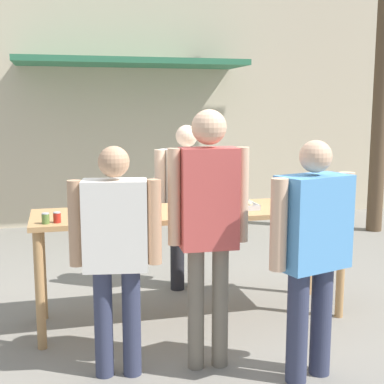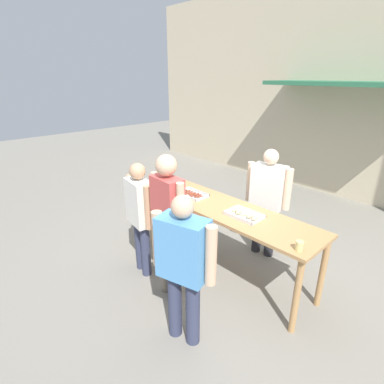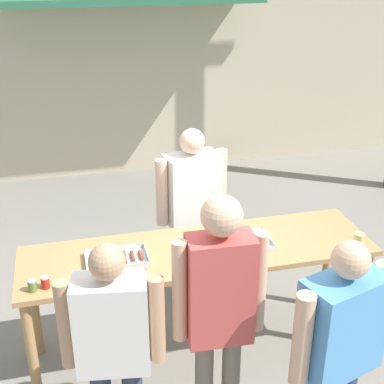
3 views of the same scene
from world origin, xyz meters
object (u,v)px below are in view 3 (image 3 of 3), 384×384
Objects in this scene: condiment_jar_mustard at (32,286)px; person_customer_with_cup at (338,344)px; person_server_behind_table at (192,202)px; food_tray_buns at (243,242)px; condiment_jar_ketchup at (45,282)px; food_tray_sausages at (117,259)px; beer_cup at (359,240)px; person_customer_holding_hotdog at (113,342)px; person_customer_waiting_in_line at (219,306)px.

person_customer_with_cup reaches higher than condiment_jar_mustard.
condiment_jar_mustard is at bearing -153.65° from person_server_behind_table.
person_customer_with_cup is (0.37, -1.93, -0.02)m from person_server_behind_table.
condiment_jar_mustard is 0.05× the size of person_server_behind_table.
condiment_jar_ketchup is at bearing -171.70° from food_tray_buns.
food_tray_sausages is 1.01× the size of food_tray_buns.
beer_cup is at bearing -141.72° from person_customer_with_cup.
person_server_behind_table is 1.02× the size of person_customer_with_cup.
beer_cup reaches higher than food_tray_buns.
person_customer_holding_hotdog is (-0.12, -0.81, -0.04)m from food_tray_sausages.
food_tray_buns is 5.36× the size of condiment_jar_mustard.
food_tray_buns is 0.81m from person_server_behind_table.
food_tray_sausages is 0.24× the size of person_customer_waiting_in_line.
condiment_jar_ketchup is at bearing -152.32° from person_server_behind_table.
food_tray_sausages is 1.60m from person_customer_with_cup.
person_customer_with_cup reaches higher than beer_cup.
person_server_behind_table is 0.91× the size of person_customer_waiting_in_line.
condiment_jar_ketchup is (-1.43, -0.21, 0.02)m from food_tray_buns.
person_customer_holding_hotdog is 0.87× the size of person_customer_waiting_in_line.
condiment_jar_mustard is 0.74m from person_customer_holding_hotdog.
person_customer_waiting_in_line reaches higher than condiment_jar_mustard.
condiment_jar_mustard reaches higher than food_tray_buns.
condiment_jar_mustard is (-1.51, -0.22, 0.02)m from food_tray_buns.
condiment_jar_ketchup is at bearing 179.84° from beer_cup.
person_customer_with_cup reaches higher than condiment_jar_ketchup.
condiment_jar_ketchup reaches higher than food_tray_sausages.
person_server_behind_table is (1.31, 1.01, -0.03)m from condiment_jar_mustard.
condiment_jar_mustard is 0.08m from condiment_jar_ketchup.
beer_cup is 1.15m from person_customer_with_cup.
condiment_jar_ketchup is at bearing -29.83° from person_customer_waiting_in_line.
food_tray_buns is at bearing 8.30° from condiment_jar_ketchup.
person_server_behind_table is at bearing 104.18° from food_tray_buns.
person_customer_holding_hotdog is at bearing -129.66° from person_server_behind_table.
beer_cup is 1.98m from person_customer_holding_hotdog.
person_customer_with_cup is at bearing -90.32° from person_server_behind_table.
person_customer_holding_hotdog reaches higher than condiment_jar_ketchup.
person_customer_waiting_in_line is at bearing -153.78° from beer_cup.
person_customer_holding_hotdog reaches higher than beer_cup.
person_customer_with_cup is at bearing -28.87° from condiment_jar_mustard.
condiment_jar_mustard is at bearing -43.06° from person_customer_holding_hotdog.
person_customer_waiting_in_line reaches higher than condiment_jar_ketchup.
food_tray_buns is 1.52m from condiment_jar_mustard.
food_tray_sausages is at bearing 179.85° from food_tray_buns.
person_customer_with_cup is 0.70m from person_customer_waiting_in_line.
condiment_jar_ketchup is (-0.49, -0.21, 0.03)m from food_tray_sausages.
person_customer_waiting_in_line is at bearing -29.84° from condiment_jar_mustard.
person_customer_waiting_in_line is at bearing -109.60° from person_server_behind_table.
person_server_behind_table reaches higher than condiment_jar_ketchup.
food_tray_buns is at bearing -0.15° from food_tray_sausages.
condiment_jar_ketchup is 1.58m from person_server_behind_table.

